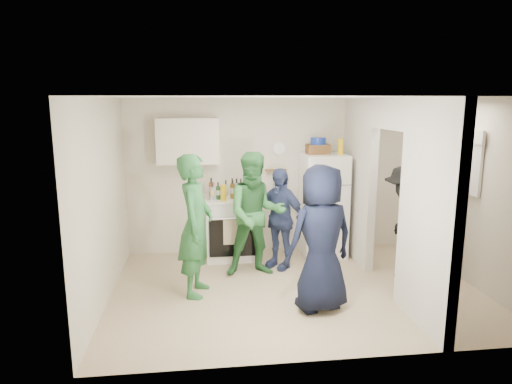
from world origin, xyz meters
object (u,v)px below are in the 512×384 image
Objects in this scene: person_nook at (405,224)px; fridge at (323,205)px; yellow_cup_stack_top at (341,147)px; person_navy at (321,238)px; wicker_basket at (318,149)px; stove at (231,228)px; blue_bowl at (318,141)px; person_green_left at (196,226)px; person_green_center at (256,215)px; person_denim at (279,218)px.

fridge is at bearing -129.02° from person_nook.
yellow_cup_stack_top is 2.17m from person_navy.
wicker_basket reaches higher than person_navy.
stove is 1.93m from blue_bowl.
fridge is 1.03m from blue_bowl.
person_nook is at bearing -62.48° from yellow_cup_stack_top.
blue_bowl is (1.38, 0.02, 1.36)m from stove.
person_green_left is 1.04× the size of person_navy.
yellow_cup_stack_top is at bearing 22.26° from person_green_center.
person_green_center reaches higher than fridge.
person_navy is (1.46, -0.63, -0.03)m from person_green_left.
yellow_cup_stack_top is (1.70, -0.13, 1.28)m from stove.
person_green_left is at bearing -102.87° from person_denim.
yellow_cup_stack_top reaches higher than person_green_left.
person_navy reaches higher than person_denim.
person_denim is (-1.02, -0.39, -1.01)m from yellow_cup_stack_top.
fridge is 0.97m from yellow_cup_stack_top.
stove is 0.91m from person_green_center.
blue_bowl reaches higher than person_denim.
person_navy is 1.53m from person_nook.
person_nook is (0.91, -1.28, -0.90)m from wicker_basket.
person_nook is at bearing -54.62° from wicker_basket.
person_denim is at bearing -97.18° from person_nook.
yellow_cup_stack_top is 1.59m from person_nook.
person_denim is at bearing -142.47° from wicker_basket.
wicker_basket is 0.36m from yellow_cup_stack_top.
yellow_cup_stack_top is at bearing -129.80° from person_navy.
yellow_cup_stack_top is 2.68m from person_green_left.
person_denim is 1.77m from person_nook.
person_green_center is at bearing -43.28° from person_green_left.
wicker_basket reaches higher than person_denim.
person_navy is (-0.77, -1.83, -0.88)m from yellow_cup_stack_top.
wicker_basket is at bearing -42.36° from person_green_left.
wicker_basket is 0.23× the size of person_denim.
person_nook is (1.61, -0.74, 0.06)m from person_denim.
wicker_basket is at bearing -126.97° from person_nook.
blue_bowl reaches higher than person_navy.
person_navy reaches higher than fridge.
yellow_cup_stack_top reaches higher than wicker_basket.
person_green_center is 0.47m from person_denim.
wicker_basket is 2.19m from person_navy.
person_green_left is at bearing -151.72° from yellow_cup_stack_top.
person_navy is at bearing -102.92° from wicker_basket.
person_denim is 0.92× the size of person_nook.
stove is at bearing 175.63° from yellow_cup_stack_top.
person_green_center is 1.09× the size of person_nook.
person_green_left is at bearing -111.83° from stove.
yellow_cup_stack_top reaches higher than person_denim.
wicker_basket is (1.38, 0.02, 1.23)m from stove.
fridge reaches higher than stove.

